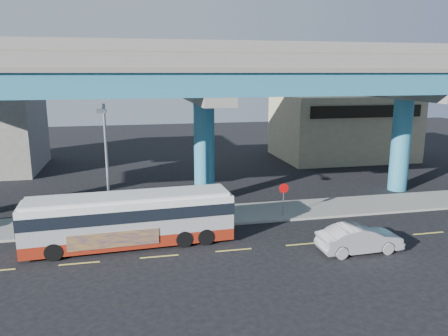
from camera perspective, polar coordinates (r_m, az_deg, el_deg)
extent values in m
plane|color=black|center=(24.33, 1.11, -10.40)|extent=(120.00, 120.00, 0.00)
cube|color=gray|center=(29.34, -1.37, -6.20)|extent=(70.00, 4.00, 0.15)
cube|color=#D8C64C|center=(23.66, -18.35, -11.73)|extent=(2.00, 0.12, 0.01)
cube|color=#D8C64C|center=(23.52, -8.44, -11.35)|extent=(2.00, 0.12, 0.01)
cube|color=#D8C64C|center=(24.06, 1.27, -10.66)|extent=(2.00, 0.12, 0.01)
cube|color=#D8C64C|center=(25.23, 10.28, -9.74)|extent=(2.00, 0.12, 0.01)
cube|color=#D8C64C|center=(26.94, 18.26, -8.73)|extent=(2.00, 0.12, 0.01)
cube|color=#D8C64C|center=(29.11, 25.14, -7.71)|extent=(2.00, 0.12, 0.01)
cylinder|color=teal|center=(31.78, -2.60, 2.00)|extent=(1.50, 1.50, 7.40)
cube|color=gray|center=(31.31, -2.67, 9.22)|extent=(2.00, 12.00, 0.60)
cube|color=gray|center=(34.72, -3.66, 11.00)|extent=(1.80, 5.00, 1.20)
cylinder|color=teal|center=(37.84, 22.07, 2.77)|extent=(1.50, 1.50, 7.40)
cube|color=gray|center=(37.44, 22.57, 8.81)|extent=(2.00, 12.00, 0.60)
cube|color=gray|center=(40.35, 19.84, 10.50)|extent=(1.80, 5.00, 1.20)
cube|color=teal|center=(27.82, -1.47, 10.89)|extent=(52.00, 5.00, 1.40)
cube|color=gray|center=(27.81, -1.48, 12.64)|extent=(52.00, 5.40, 0.30)
cube|color=gray|center=(25.37, -0.40, 13.91)|extent=(52.00, 0.25, 0.80)
cube|color=gray|center=(30.28, -2.39, 13.65)|extent=(52.00, 0.25, 0.80)
cube|color=teal|center=(34.72, -3.69, 13.15)|extent=(52.00, 5.00, 1.40)
cube|color=gray|center=(34.74, -3.71, 14.55)|extent=(52.00, 5.40, 0.30)
cube|color=gray|center=(32.30, -3.04, 15.70)|extent=(52.00, 0.25, 0.80)
cube|color=gray|center=(37.24, -4.32, 15.24)|extent=(52.00, 0.25, 0.80)
cube|color=tan|center=(50.81, 15.12, 5.26)|extent=(14.00, 10.00, 7.00)
cube|color=black|center=(46.15, 18.16, 7.02)|extent=(12.00, 0.25, 1.20)
cube|color=maroon|center=(25.09, -12.06, -8.70)|extent=(11.36, 3.00, 0.66)
cube|color=#B8B8BD|center=(24.74, -12.17, -6.47)|extent=(11.36, 3.00, 1.41)
cube|color=black|center=(24.60, -12.22, -5.43)|extent=(11.43, 3.05, 0.66)
cube|color=silver|center=(24.45, -12.28, -4.28)|extent=(11.36, 3.00, 0.38)
cube|color=silver|center=(24.37, -12.31, -3.65)|extent=(10.95, 2.73, 0.19)
cube|color=black|center=(25.51, 0.59, -4.83)|extent=(0.18, 2.14, 1.13)
cube|color=black|center=(25.04, -25.28, -6.39)|extent=(0.18, 2.14, 1.13)
cube|color=navy|center=(23.80, -14.20, -9.09)|extent=(4.68, 0.30, 0.84)
cylinder|color=black|center=(24.25, -21.36, -10.18)|extent=(0.95, 0.33, 0.94)
cylinder|color=black|center=(26.25, -20.90, -8.41)|extent=(0.95, 0.33, 0.94)
cylinder|color=black|center=(24.39, -5.21, -9.21)|extent=(0.95, 0.33, 0.94)
cylinder|color=black|center=(26.38, -6.05, -7.53)|extent=(0.95, 0.33, 0.94)
cylinder|color=black|center=(24.61, -2.38, -8.96)|extent=(0.95, 0.33, 0.94)
cylinder|color=black|center=(26.58, -3.43, -7.32)|extent=(0.95, 0.33, 0.94)
imported|color=#A3A3A7|center=(24.66, 17.28, -8.80)|extent=(1.78, 4.60, 1.49)
cylinder|color=gray|center=(26.44, -15.01, -0.06)|extent=(0.16, 0.16, 7.54)
cylinder|color=gray|center=(24.92, -15.57, 7.48)|extent=(0.12, 2.04, 0.12)
cube|color=gray|center=(23.91, -15.70, 7.16)|extent=(0.50, 0.70, 0.18)
cylinder|color=gray|center=(28.96, 7.75, -4.40)|extent=(0.06, 0.06, 1.94)
cylinder|color=#B20A0A|center=(28.68, 7.82, -2.64)|extent=(0.67, 0.05, 0.67)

